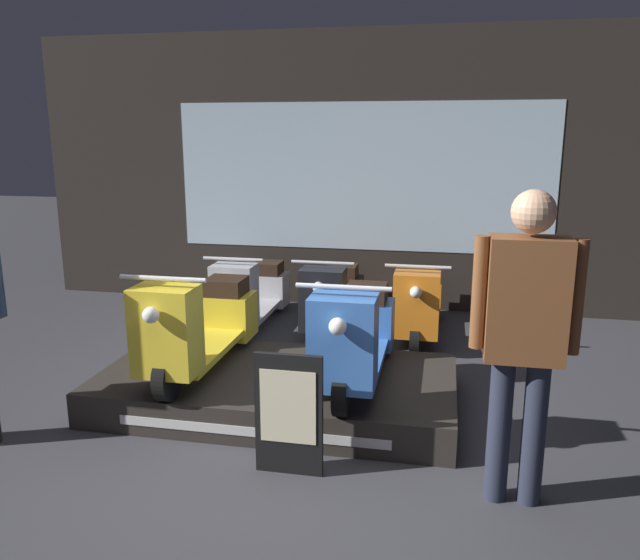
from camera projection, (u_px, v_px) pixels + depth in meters
ground_plane at (272, 473)px, 3.87m from camera, size 30.00×30.00×0.00m
shop_wall_back at (362, 173)px, 7.26m from camera, size 7.96×0.09×3.20m
display_platform at (277, 389)px, 4.80m from camera, size 2.69×1.39×0.27m
scooter_display_left at (200, 325)px, 4.79m from camera, size 0.61×1.64×0.87m
scooter_display_right at (356, 335)px, 4.55m from camera, size 0.61×1.64×0.87m
scooter_backrow_0 at (252, 294)px, 6.76m from camera, size 0.61×1.64×0.87m
scooter_backrow_1 at (333, 298)px, 6.59m from camera, size 0.61×1.64×0.87m
scooter_backrow_2 at (419, 303)px, 6.42m from camera, size 0.61×1.64×0.87m
person_right_browsing at (525, 325)px, 3.35m from camera, size 0.58×0.23×1.78m
price_sign_board at (289, 414)px, 3.78m from camera, size 0.42×0.04×0.78m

